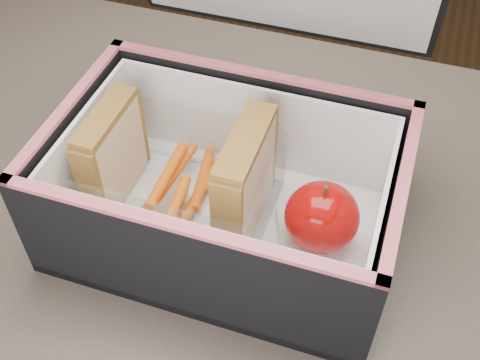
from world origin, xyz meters
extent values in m
cube|color=brown|center=(0.00, 0.00, 0.73)|extent=(1.20, 0.80, 0.03)
cube|color=#382D26|center=(-0.55, 0.35, 0.36)|extent=(0.05, 0.05, 0.72)
cube|color=tan|center=(-0.13, 0.06, 0.81)|extent=(0.01, 0.09, 0.09)
cube|color=#CE5A68|center=(-0.12, 0.06, 0.81)|extent=(0.01, 0.08, 0.09)
cube|color=tan|center=(-0.12, 0.06, 0.81)|extent=(0.01, 0.09, 0.09)
cube|color=brown|center=(-0.12, 0.06, 0.86)|extent=(0.02, 0.09, 0.01)
cube|color=tan|center=(0.00, 0.06, 0.82)|extent=(0.01, 0.10, 0.10)
cube|color=#CE5A68|center=(0.01, 0.06, 0.81)|extent=(0.01, 0.09, 0.10)
cube|color=tan|center=(0.02, 0.06, 0.82)|extent=(0.01, 0.10, 0.10)
cube|color=brown|center=(0.01, 0.06, 0.87)|extent=(0.03, 0.10, 0.01)
cylinder|color=#CF5700|center=(-0.06, 0.03, 0.77)|extent=(0.02, 0.08, 0.01)
cylinder|color=#CF5700|center=(-0.07, 0.05, 0.78)|extent=(0.02, 0.08, 0.01)
cylinder|color=#CF5700|center=(-0.07, 0.06, 0.80)|extent=(0.01, 0.08, 0.01)
cylinder|color=#CF5700|center=(-0.04, 0.07, 0.77)|extent=(0.02, 0.08, 0.01)
cylinder|color=#CF5700|center=(-0.07, 0.08, 0.78)|extent=(0.02, 0.08, 0.01)
cylinder|color=#CF5700|center=(-0.05, 0.02, 0.80)|extent=(0.02, 0.08, 0.01)
cylinder|color=#CF5700|center=(-0.05, 0.09, 0.77)|extent=(0.02, 0.08, 0.01)
cube|color=white|center=(0.08, 0.06, 0.77)|extent=(0.09, 0.09, 0.01)
ellipsoid|color=#7C0A04|center=(0.08, 0.06, 0.80)|extent=(0.09, 0.09, 0.06)
cylinder|color=#492D1A|center=(0.08, 0.06, 0.84)|extent=(0.01, 0.01, 0.01)
camera|label=1|loc=(0.12, -0.29, 1.21)|focal=45.00mm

